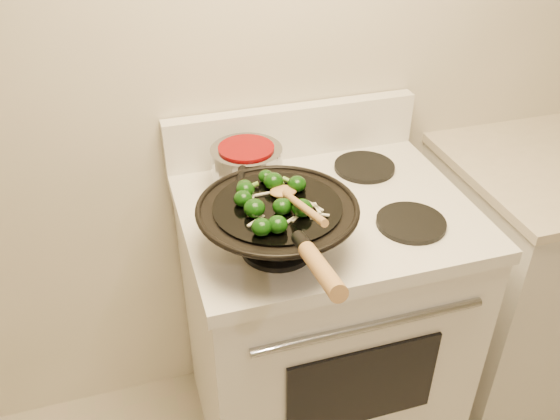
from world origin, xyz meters
name	(u,v)px	position (x,y,z in m)	size (l,w,h in m)	color
stove	(319,323)	(-0.03, 1.17, 0.47)	(0.78, 0.67, 1.08)	white
counter_unit	(541,271)	(0.82, 1.20, 0.46)	(0.75, 0.62, 0.91)	silver
wok	(278,225)	(-0.21, 1.02, 1.00)	(0.38, 0.64, 0.25)	black
stirfry	(269,200)	(-0.22, 1.02, 1.07)	(0.20, 0.25, 0.04)	black
wooden_spoon	(294,200)	(-0.18, 0.98, 1.09)	(0.07, 0.30, 0.11)	#A27540
saucepan	(247,166)	(-0.21, 1.32, 0.99)	(0.20, 0.31, 0.12)	gray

